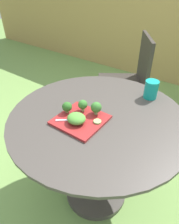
% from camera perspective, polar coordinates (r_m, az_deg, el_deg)
% --- Properties ---
extents(ground_plane, '(12.00, 12.00, 0.00)m').
position_cam_1_polar(ground_plane, '(1.67, 1.77, -21.21)').
color(ground_plane, '#70994C').
extents(patio_table, '(0.99, 0.99, 0.72)m').
position_cam_1_polar(patio_table, '(1.29, 2.16, -9.18)').
color(patio_table, '#423D38').
rests_on(patio_table, ground_plane).
extents(patio_chair, '(0.61, 0.61, 0.90)m').
position_cam_1_polar(patio_chair, '(2.06, 11.39, 9.82)').
color(patio_chair, '#332D28').
rests_on(patio_chair, ground_plane).
extents(salad_plate, '(0.25, 0.25, 0.01)m').
position_cam_1_polar(salad_plate, '(1.10, -2.51, -2.16)').
color(salad_plate, maroon).
rests_on(salad_plate, patio_table).
extents(drinking_glass, '(0.08, 0.08, 0.11)m').
position_cam_1_polar(drinking_glass, '(1.33, 16.63, 5.76)').
color(drinking_glass, '#149989').
rests_on(drinking_glass, patio_table).
extents(fork, '(0.13, 0.11, 0.00)m').
position_cam_1_polar(fork, '(1.08, -4.49, -2.21)').
color(fork, silver).
rests_on(fork, salad_plate).
extents(lettuce_mound, '(0.10, 0.09, 0.05)m').
position_cam_1_polar(lettuce_mound, '(1.05, -3.66, -1.79)').
color(lettuce_mound, '#519338').
rests_on(lettuce_mound, salad_plate).
extents(broccoli_floret_0, '(0.05, 0.05, 0.07)m').
position_cam_1_polar(broccoli_floret_0, '(1.13, -1.87, 2.02)').
color(broccoli_floret_0, '#99B770').
rests_on(broccoli_floret_0, salad_plate).
extents(broccoli_floret_1, '(0.06, 0.06, 0.07)m').
position_cam_1_polar(broccoli_floret_1, '(1.10, 1.86, 1.25)').
color(broccoli_floret_1, '#99B770').
rests_on(broccoli_floret_1, salad_plate).
extents(broccoli_floret_2, '(0.05, 0.05, 0.06)m').
position_cam_1_polar(broccoli_floret_2, '(1.12, -6.23, 1.40)').
color(broccoli_floret_2, '#99B770').
rests_on(broccoli_floret_2, salad_plate).
extents(cucumber_slice_0, '(0.04, 0.04, 0.01)m').
position_cam_1_polar(cucumber_slice_0, '(1.07, 2.19, -2.64)').
color(cucumber_slice_0, '#8EB766').
rests_on(cucumber_slice_0, salad_plate).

